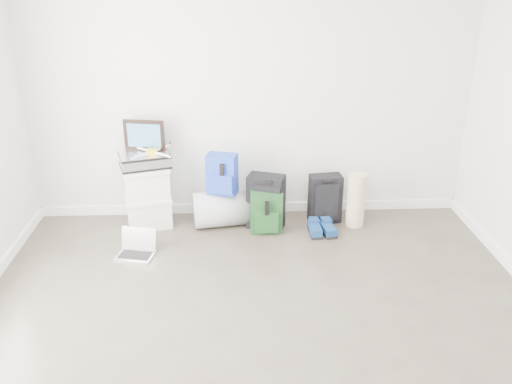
{
  "coord_description": "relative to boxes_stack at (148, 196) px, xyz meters",
  "views": [
    {
      "loc": [
        -0.2,
        -2.86,
        2.54
      ],
      "look_at": [
        0.03,
        1.9,
        0.49
      ],
      "focal_mm": 38.0,
      "sensor_mm": 36.0,
      "label": 1
    }
  ],
  "objects": [
    {
      "name": "room_envelope",
      "position": [
        1.06,
        -2.21,
        1.4
      ],
      "size": [
        4.52,
        5.02,
        2.71
      ],
      "color": "silver",
      "rests_on": "ground"
    },
    {
      "name": "drone",
      "position": [
        0.08,
        -0.02,
        0.48
      ],
      "size": [
        0.41,
        0.41,
        0.05
      ],
      "rotation": [
        0.0,
        0.0,
        0.1
      ],
      "color": "yellow",
      "rests_on": "briefcase"
    },
    {
      "name": "shoes",
      "position": [
        1.75,
        -0.29,
        -0.28
      ],
      "size": [
        0.27,
        0.3,
        0.09
      ],
      "rotation": [
        0.0,
        0.0,
        0.1
      ],
      "color": "black",
      "rests_on": "ground"
    },
    {
      "name": "laptop",
      "position": [
        -0.04,
        -0.62,
        -0.27
      ],
      "size": [
        0.38,
        0.31,
        0.24
      ],
      "rotation": [
        0.0,
        0.0,
        -0.22
      ],
      "color": "silver",
      "rests_on": "ground"
    },
    {
      "name": "carry_on",
      "position": [
        1.82,
        -0.0,
        -0.07
      ],
      "size": [
        0.34,
        0.24,
        0.51
      ],
      "rotation": [
        0.0,
        0.0,
        0.11
      ],
      "color": "black",
      "rests_on": "ground"
    },
    {
      "name": "green_backpack",
      "position": [
        1.2,
        -0.21,
        -0.11
      ],
      "size": [
        0.31,
        0.23,
        0.44
      ],
      "rotation": [
        0.0,
        0.0,
        0.0
      ],
      "color": "#133618",
      "rests_on": "ground"
    },
    {
      "name": "ground",
      "position": [
        1.06,
        -2.23,
        -0.33
      ],
      "size": [
        5.0,
        5.0,
        0.0
      ],
      "primitive_type": "plane",
      "color": "#3E342D",
      "rests_on": "ground"
    },
    {
      "name": "blue_backpack",
      "position": [
        0.76,
        -0.07,
        0.24
      ],
      "size": [
        0.33,
        0.28,
        0.41
      ],
      "rotation": [
        0.0,
        0.0,
        -0.28
      ],
      "color": "#1938A8",
      "rests_on": "duffel_bag"
    },
    {
      "name": "painting",
      "position": [
        0.0,
        0.1,
        0.61
      ],
      "size": [
        0.41,
        0.1,
        0.31
      ],
      "rotation": [
        0.0,
        0.0,
        -0.18
      ],
      "color": "black",
      "rests_on": "briefcase"
    },
    {
      "name": "duffel_bag",
      "position": [
        0.76,
        -0.04,
        -0.14
      ],
      "size": [
        0.65,
        0.46,
        0.37
      ],
      "primitive_type": "cylinder",
      "rotation": [
        0.0,
        1.57,
        0.15
      ],
      "color": "gray",
      "rests_on": "ground"
    },
    {
      "name": "boxes_stack",
      "position": [
        0.0,
        0.0,
        0.0
      ],
      "size": [
        0.52,
        0.46,
        0.65
      ],
      "rotation": [
        0.0,
        0.0,
        0.23
      ],
      "color": "silver",
      "rests_on": "ground"
    },
    {
      "name": "briefcase",
      "position": [
        0.0,
        0.0,
        0.39
      ],
      "size": [
        0.55,
        0.47,
        0.14
      ],
      "primitive_type": "cube",
      "rotation": [
        0.0,
        0.0,
        0.29
      ],
      "color": "#B2B2B7",
      "rests_on": "boxes_stack"
    },
    {
      "name": "rolled_rug",
      "position": [
        2.12,
        -0.11,
        -0.04
      ],
      "size": [
        0.19,
        0.19,
        0.57
      ],
      "primitive_type": "cylinder",
      "color": "tan",
      "rests_on": "ground"
    },
    {
      "name": "large_suitcase",
      "position": [
        1.2,
        -0.11,
        -0.04
      ],
      "size": [
        0.41,
        0.33,
        0.56
      ],
      "rotation": [
        0.0,
        0.0,
        -0.33
      ],
      "color": "black",
      "rests_on": "ground"
    }
  ]
}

